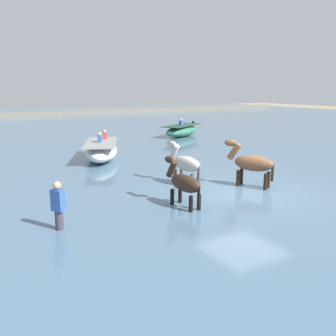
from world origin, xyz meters
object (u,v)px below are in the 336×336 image
(horse_lead_pinto, at_px, (185,165))
(horse_trailing_dark_bay, at_px, (184,184))
(person_onlooker_left, at_px, (59,211))
(horse_flank_bay, at_px, (252,164))
(boat_near_port, at_px, (101,151))
(boat_mid_outer, at_px, (182,131))

(horse_lead_pinto, xyz_separation_m, horse_trailing_dark_bay, (-1.45, -2.11, -0.06))
(person_onlooker_left, bearing_deg, horse_flank_bay, 4.95)
(boat_near_port, height_order, boat_mid_outer, boat_near_port)
(boat_mid_outer, xyz_separation_m, person_onlooker_left, (-12.37, -13.47, 0.07))
(horse_trailing_dark_bay, xyz_separation_m, horse_flank_bay, (3.30, 0.66, 0.13))
(horse_lead_pinto, distance_m, boat_near_port, 6.12)
(horse_trailing_dark_bay, relative_size, boat_near_port, 0.42)
(horse_lead_pinto, xyz_separation_m, boat_near_port, (-0.92, 6.04, -0.30))
(boat_near_port, height_order, person_onlooker_left, boat_near_port)
(horse_lead_pinto, xyz_separation_m, person_onlooker_left, (-5.13, -2.06, -0.26))
(horse_flank_bay, bearing_deg, horse_trailing_dark_bay, -168.69)
(person_onlooker_left, bearing_deg, boat_mid_outer, 47.43)
(horse_flank_bay, bearing_deg, boat_near_port, 110.27)
(horse_flank_bay, distance_m, boat_near_port, 8.00)
(horse_flank_bay, bearing_deg, person_onlooker_left, -175.05)
(horse_trailing_dark_bay, height_order, person_onlooker_left, horse_trailing_dark_bay)
(boat_near_port, xyz_separation_m, person_onlooker_left, (-4.21, -8.10, 0.04))
(horse_flank_bay, distance_m, person_onlooker_left, 7.01)
(horse_flank_bay, height_order, boat_near_port, horse_flank_bay)
(horse_lead_pinto, bearing_deg, boat_near_port, 98.65)
(horse_lead_pinto, xyz_separation_m, boat_mid_outer, (7.24, 11.41, -0.33))
(horse_lead_pinto, distance_m, boat_mid_outer, 13.52)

